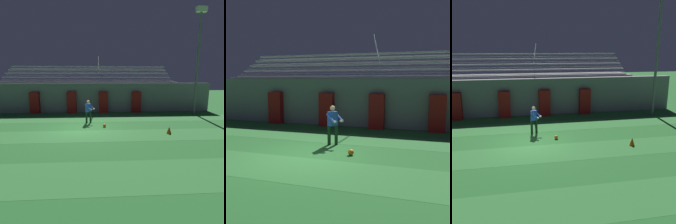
{
  "view_description": "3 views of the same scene",
  "coord_description": "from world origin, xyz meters",
  "views": [
    {
      "loc": [
        1.2,
        -11.76,
        3.2
      ],
      "look_at": [
        2.05,
        1.71,
        0.8
      ],
      "focal_mm": 30.0,
      "sensor_mm": 36.0,
      "label": 1
    },
    {
      "loc": [
        3.83,
        -8.51,
        2.74
      ],
      "look_at": [
        0.47,
        2.05,
        1.37
      ],
      "focal_mm": 42.0,
      "sensor_mm": 36.0,
      "label": 2
    },
    {
      "loc": [
        -0.85,
        -13.45,
        5.01
      ],
      "look_at": [
        1.99,
        0.87,
        1.47
      ],
      "focal_mm": 42.0,
      "sensor_mm": 36.0,
      "label": 3
    }
  ],
  "objects": [
    {
      "name": "floodlight_pole",
      "position": [
        9.78,
        4.67,
        5.7
      ],
      "size": [
        0.9,
        0.36,
        9.17
      ],
      "color": "slate",
      "rests_on": "ground"
    },
    {
      "name": "back_wall",
      "position": [
        0.0,
        6.5,
        1.4
      ],
      "size": [
        24.0,
        0.6,
        2.8
      ],
      "primitive_type": "cube",
      "color": "gray",
      "rests_on": "ground"
    },
    {
      "name": "padding_pillar_gate_left",
      "position": [
        -1.49,
        5.95,
        0.99
      ],
      "size": [
        0.85,
        0.44,
        1.97
      ],
      "primitive_type": "cube",
      "color": "maroon",
      "rests_on": "ground"
    },
    {
      "name": "goalkeeper",
      "position": [
        0.34,
        1.74,
        0.95
      ],
      "size": [
        0.71,
        0.73,
        1.67
      ],
      "color": "#143319",
      "rests_on": "ground"
    },
    {
      "name": "padding_pillar_gate_right",
      "position": [
        1.49,
        5.95,
        0.99
      ],
      "size": [
        0.85,
        0.44,
        1.97
      ],
      "primitive_type": "cube",
      "color": "maroon",
      "rests_on": "ground"
    },
    {
      "name": "soccer_ball",
      "position": [
        1.46,
        0.48,
        0.11
      ],
      "size": [
        0.22,
        0.22,
        0.22
      ],
      "primitive_type": "sphere",
      "color": "orange",
      "rests_on": "ground"
    },
    {
      "name": "turf_stripe_near",
      "position": [
        0.0,
        -6.0,
        0.0
      ],
      "size": [
        28.0,
        2.27,
        0.01
      ],
      "primitive_type": "cube",
      "color": "#337A38",
      "rests_on": "ground"
    },
    {
      "name": "traffic_cone",
      "position": [
        5.25,
        -1.3,
        0.21
      ],
      "size": [
        0.3,
        0.3,
        0.42
      ],
      "primitive_type": "cone",
      "color": "orange",
      "rests_on": "ground"
    },
    {
      "name": "turf_stripe_far",
      "position": [
        0.0,
        3.07,
        0.0
      ],
      "size": [
        28.0,
        2.27,
        0.01
      ],
      "primitive_type": "cube",
      "color": "#337A38",
      "rests_on": "ground"
    },
    {
      "name": "padding_pillar_far_right",
      "position": [
        4.66,
        5.95,
        0.99
      ],
      "size": [
        0.85,
        0.44,
        1.97
      ],
      "primitive_type": "cube",
      "color": "maroon",
      "rests_on": "ground"
    },
    {
      "name": "padding_pillar_far_left",
      "position": [
        -4.9,
        5.95,
        0.99
      ],
      "size": [
        0.85,
        0.44,
        1.97
      ],
      "primitive_type": "cube",
      "color": "maroon",
      "rests_on": "ground"
    },
    {
      "name": "ground_plane",
      "position": [
        0.0,
        0.0,
        0.0
      ],
      "size": [
        80.0,
        80.0,
        0.0
      ],
      "primitive_type": "plane",
      "color": "#286B2D"
    },
    {
      "name": "bleacher_stand",
      "position": [
        0.0,
        8.84,
        1.5
      ],
      "size": [
        18.0,
        4.05,
        5.43
      ],
      "color": "gray",
      "rests_on": "ground"
    },
    {
      "name": "turf_stripe_mid",
      "position": [
        0.0,
        -1.46,
        0.0
      ],
      "size": [
        28.0,
        2.27,
        0.01
      ],
      "primitive_type": "cube",
      "color": "#337A38",
      "rests_on": "ground"
    }
  ]
}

